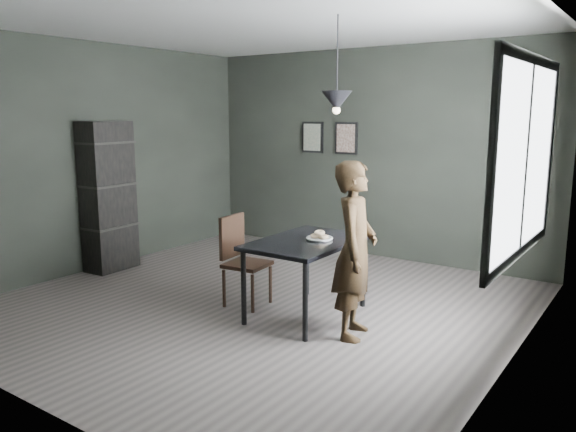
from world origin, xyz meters
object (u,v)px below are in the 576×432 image
Objects in this scene: wood_chair at (240,254)px; shelf_unit at (108,197)px; cafe_table at (306,248)px; white_plate at (319,239)px; pendant_lamp at (337,101)px; woman at (355,250)px.

shelf_unit is (-2.18, 0.09, 0.40)m from wood_chair.
cafe_table is at bearing 2.24° from wood_chair.
wood_chair reaches higher than white_plate.
pendant_lamp is (0.99, 0.20, 1.53)m from wood_chair.
pendant_lamp reaches higher than white_plate.
woman is 1.36m from pendant_lamp.
white_plate is at bearing 44.97° from woman.
pendant_lamp reaches higher than shelf_unit.
woman is at bearing -27.56° from white_plate.
pendant_lamp is (3.17, 0.12, 1.13)m from shelf_unit.
pendant_lamp is at bearing 21.80° from cafe_table.
cafe_table is at bearing 55.92° from woman.
woman is at bearing -16.61° from cafe_table.
white_plate is 0.60m from woman.
shelf_unit is (-3.54, 0.17, 0.15)m from woman.
woman is at bearing -9.17° from wood_chair.
cafe_table is 1.39× the size of pendant_lamp.
shelf_unit is at bearing 69.79° from woman.
cafe_table is 0.15m from white_plate.
white_plate is 0.15× the size of woman.
shelf_unit is (-2.92, -0.02, 0.25)m from cafe_table.
woman is 1.38m from wood_chair.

